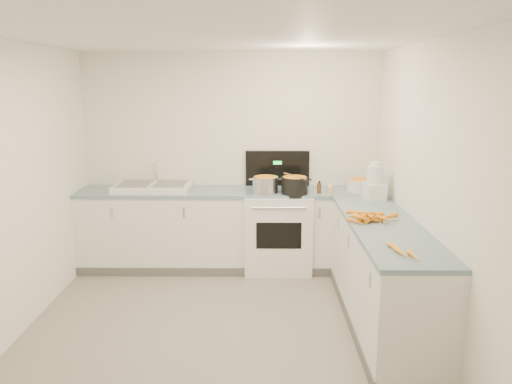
{
  "coord_description": "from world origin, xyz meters",
  "views": [
    {
      "loc": [
        0.34,
        -3.92,
        2.16
      ],
      "look_at": [
        0.3,
        1.1,
        1.05
      ],
      "focal_mm": 35.0,
      "sensor_mm": 36.0,
      "label": 1
    }
  ],
  "objects_px": {
    "black_pot": "(295,186)",
    "extract_bottle": "(319,188)",
    "stove": "(278,229)",
    "spice_jar": "(330,191)",
    "mixing_bowl": "(360,185)",
    "food_processor": "(375,183)",
    "steel_pot": "(265,186)",
    "sink": "(153,187)"
  },
  "relations": [
    {
      "from": "stove",
      "to": "extract_bottle",
      "type": "relative_size",
      "value": 11.7
    },
    {
      "from": "food_processor",
      "to": "spice_jar",
      "type": "bearing_deg",
      "value": 156.45
    },
    {
      "from": "mixing_bowl",
      "to": "black_pot",
      "type": "bearing_deg",
      "value": -168.07
    },
    {
      "from": "steel_pot",
      "to": "mixing_bowl",
      "type": "relative_size",
      "value": 0.97
    },
    {
      "from": "sink",
      "to": "black_pot",
      "type": "bearing_deg",
      "value": -6.48
    },
    {
      "from": "black_pot",
      "to": "mixing_bowl",
      "type": "distance_m",
      "value": 0.77
    },
    {
      "from": "black_pot",
      "to": "mixing_bowl",
      "type": "height_order",
      "value": "black_pot"
    },
    {
      "from": "stove",
      "to": "steel_pot",
      "type": "bearing_deg",
      "value": -134.21
    },
    {
      "from": "sink",
      "to": "black_pot",
      "type": "relative_size",
      "value": 2.94
    },
    {
      "from": "stove",
      "to": "spice_jar",
      "type": "distance_m",
      "value": 0.8
    },
    {
      "from": "sink",
      "to": "mixing_bowl",
      "type": "xyz_separation_m",
      "value": [
        2.38,
        -0.03,
        0.03
      ]
    },
    {
      "from": "mixing_bowl",
      "to": "extract_bottle",
      "type": "xyz_separation_m",
      "value": [
        -0.48,
        -0.13,
        -0.01
      ]
    },
    {
      "from": "black_pot",
      "to": "sink",
      "type": "bearing_deg",
      "value": 173.52
    },
    {
      "from": "food_processor",
      "to": "mixing_bowl",
      "type": "bearing_deg",
      "value": 99.43
    },
    {
      "from": "stove",
      "to": "black_pot",
      "type": "height_order",
      "value": "stove"
    },
    {
      "from": "mixing_bowl",
      "to": "food_processor",
      "type": "bearing_deg",
      "value": -80.57
    },
    {
      "from": "stove",
      "to": "extract_bottle",
      "type": "bearing_deg",
      "value": -17.27
    },
    {
      "from": "stove",
      "to": "food_processor",
      "type": "height_order",
      "value": "stove"
    },
    {
      "from": "extract_bottle",
      "to": "food_processor",
      "type": "relative_size",
      "value": 0.29
    },
    {
      "from": "sink",
      "to": "steel_pot",
      "type": "height_order",
      "value": "sink"
    },
    {
      "from": "extract_bottle",
      "to": "food_processor",
      "type": "distance_m",
      "value": 0.63
    },
    {
      "from": "spice_jar",
      "to": "steel_pot",
      "type": "bearing_deg",
      "value": 172.73
    },
    {
      "from": "steel_pot",
      "to": "black_pot",
      "type": "distance_m",
      "value": 0.33
    },
    {
      "from": "sink",
      "to": "spice_jar",
      "type": "distance_m",
      "value": 2.03
    },
    {
      "from": "stove",
      "to": "extract_bottle",
      "type": "distance_m",
      "value": 0.71
    },
    {
      "from": "black_pot",
      "to": "food_processor",
      "type": "bearing_deg",
      "value": -17.85
    },
    {
      "from": "black_pot",
      "to": "extract_bottle",
      "type": "bearing_deg",
      "value": 5.73
    },
    {
      "from": "steel_pot",
      "to": "mixing_bowl",
      "type": "bearing_deg",
      "value": 7.52
    },
    {
      "from": "stove",
      "to": "steel_pot",
      "type": "distance_m",
      "value": 0.59
    },
    {
      "from": "extract_bottle",
      "to": "steel_pot",
      "type": "bearing_deg",
      "value": -178.98
    },
    {
      "from": "black_pot",
      "to": "spice_jar",
      "type": "bearing_deg",
      "value": -10.82
    },
    {
      "from": "stove",
      "to": "spice_jar",
      "type": "bearing_deg",
      "value": -23.37
    },
    {
      "from": "stove",
      "to": "mixing_bowl",
      "type": "xyz_separation_m",
      "value": [
        0.93,
        -0.01,
        0.53
      ]
    },
    {
      "from": "steel_pot",
      "to": "mixing_bowl",
      "type": "height_order",
      "value": "steel_pot"
    },
    {
      "from": "stove",
      "to": "mixing_bowl",
      "type": "distance_m",
      "value": 1.07
    },
    {
      "from": "steel_pot",
      "to": "mixing_bowl",
      "type": "distance_m",
      "value": 1.09
    },
    {
      "from": "stove",
      "to": "spice_jar",
      "type": "relative_size",
      "value": 14.01
    },
    {
      "from": "extract_bottle",
      "to": "spice_jar",
      "type": "xyz_separation_m",
      "value": [
        0.11,
        -0.1,
        -0.01
      ]
    },
    {
      "from": "stove",
      "to": "spice_jar",
      "type": "xyz_separation_m",
      "value": [
        0.56,
        -0.24,
        0.51
      ]
    },
    {
      "from": "stove",
      "to": "steel_pot",
      "type": "height_order",
      "value": "stove"
    },
    {
      "from": "spice_jar",
      "to": "sink",
      "type": "bearing_deg",
      "value": 172.68
    },
    {
      "from": "mixing_bowl",
      "to": "food_processor",
      "type": "height_order",
      "value": "food_processor"
    }
  ]
}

